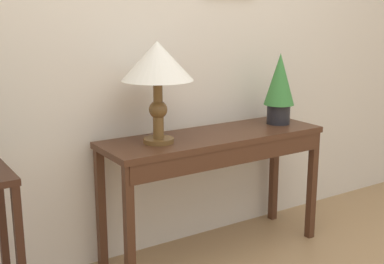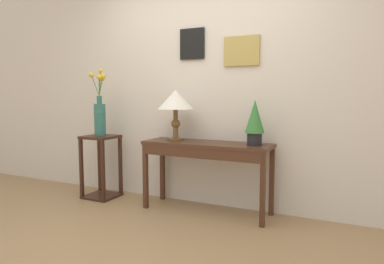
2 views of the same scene
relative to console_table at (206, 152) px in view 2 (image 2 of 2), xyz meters
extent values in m
cube|color=#9E7A51|center=(-0.13, -1.23, -0.64)|extent=(12.00, 12.00, 0.01)
cube|color=beige|center=(-0.13, 0.32, 0.77)|extent=(9.00, 0.10, 2.80)
cube|color=black|center=(-0.28, 0.26, 1.13)|extent=(0.29, 0.02, 0.33)
cube|color=#4CAE6D|center=(-0.28, 0.25, 1.13)|extent=(0.23, 0.01, 0.26)
cube|color=tan|center=(0.28, 0.26, 1.03)|extent=(0.38, 0.02, 0.30)
cube|color=tan|center=(0.28, 0.25, 1.03)|extent=(0.30, 0.01, 0.24)
cube|color=#472819|center=(0.00, 0.02, 0.08)|extent=(1.33, 0.42, 0.03)
cube|color=#472819|center=(0.00, -0.16, 0.01)|extent=(1.27, 0.03, 0.10)
cube|color=#472819|center=(-0.63, -0.15, -0.29)|extent=(0.04, 0.04, 0.70)
cube|color=#472819|center=(0.63, -0.15, -0.29)|extent=(0.04, 0.04, 0.70)
cube|color=#472819|center=(-0.63, 0.20, -0.29)|extent=(0.04, 0.04, 0.70)
cube|color=#472819|center=(0.63, 0.20, -0.29)|extent=(0.04, 0.04, 0.70)
cylinder|color=brown|center=(-0.36, 0.02, 0.11)|extent=(0.16, 0.16, 0.02)
cylinder|color=brown|center=(-0.36, 0.02, 0.20)|extent=(0.06, 0.06, 0.15)
sphere|color=brown|center=(-0.36, 0.02, 0.28)|extent=(0.10, 0.10, 0.10)
cylinder|color=brown|center=(-0.36, 0.02, 0.35)|extent=(0.05, 0.05, 0.15)
cone|color=white|center=(-0.36, 0.02, 0.53)|extent=(0.38, 0.38, 0.20)
cylinder|color=black|center=(0.50, 0.03, 0.16)|extent=(0.14, 0.14, 0.12)
cone|color=#387A38|center=(0.50, 0.03, 0.38)|extent=(0.19, 0.19, 0.32)
cube|color=#381E14|center=(-1.33, -0.04, 0.09)|extent=(0.36, 0.36, 0.03)
cube|color=#381E14|center=(-1.33, -0.04, -0.62)|extent=(0.36, 0.36, 0.03)
cube|color=#381E14|center=(-1.49, -0.20, -0.26)|extent=(0.04, 0.04, 0.68)
cube|color=#381E14|center=(-1.17, -0.20, -0.26)|extent=(0.04, 0.04, 0.68)
cube|color=#381E14|center=(-1.49, 0.12, -0.26)|extent=(0.04, 0.04, 0.68)
cube|color=#381E14|center=(-1.17, 0.12, -0.26)|extent=(0.04, 0.04, 0.68)
cylinder|color=#2D665B|center=(-1.33, -0.04, 0.29)|extent=(0.13, 0.13, 0.37)
sphere|color=#2D665B|center=(-1.33, -0.04, 0.37)|extent=(0.14, 0.14, 0.14)
cylinder|color=#2D665B|center=(-1.33, -0.04, 0.52)|extent=(0.06, 0.06, 0.09)
cylinder|color=#478442|center=(-1.34, -0.08, 0.69)|extent=(0.04, 0.10, 0.24)
sphere|color=gold|center=(-1.36, -0.13, 0.81)|extent=(0.06, 0.06, 0.06)
cylinder|color=#478442|center=(-1.29, -0.05, 0.68)|extent=(0.08, 0.03, 0.23)
sphere|color=gold|center=(-1.26, -0.06, 0.79)|extent=(0.07, 0.07, 0.07)
cylinder|color=#478442|center=(-1.31, -0.04, 0.67)|extent=(0.06, 0.02, 0.20)
sphere|color=gold|center=(-1.28, -0.04, 0.77)|extent=(0.06, 0.06, 0.06)
cylinder|color=#478442|center=(-1.31, -0.06, 0.68)|extent=(0.06, 0.06, 0.22)
sphere|color=gold|center=(-1.28, -0.09, 0.78)|extent=(0.06, 0.06, 0.06)
cylinder|color=#478442|center=(-1.30, -0.06, 0.71)|extent=(0.08, 0.06, 0.29)
sphere|color=gold|center=(-1.26, -0.09, 0.86)|extent=(0.05, 0.05, 0.05)
camera|label=1|loc=(-1.65, -2.29, 0.78)|focal=47.72mm
camera|label=2|loc=(1.42, -3.25, 0.58)|focal=32.88mm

